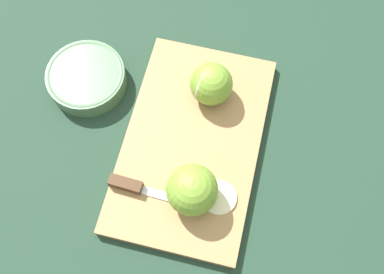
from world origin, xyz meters
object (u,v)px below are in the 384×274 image
apple_half_left (211,84)px  knife (131,186)px  bowl (87,78)px  apple_half_right (192,190)px

apple_half_left → knife: apple_half_left is taller
apple_half_left → bowl: (0.02, -0.24, -0.04)m
apple_half_left → apple_half_right: (0.20, 0.01, 0.00)m
apple_half_right → bowl: apple_half_right is taller
apple_half_right → knife: (0.01, -0.11, -0.04)m
apple_half_right → knife: bearing=-3.7°
knife → bowl: bearing=130.4°
apple_half_right → apple_half_left: bearing=-94.4°
bowl → apple_half_left: bearing=95.7°
apple_half_right → bowl: (-0.18, -0.26, -0.04)m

